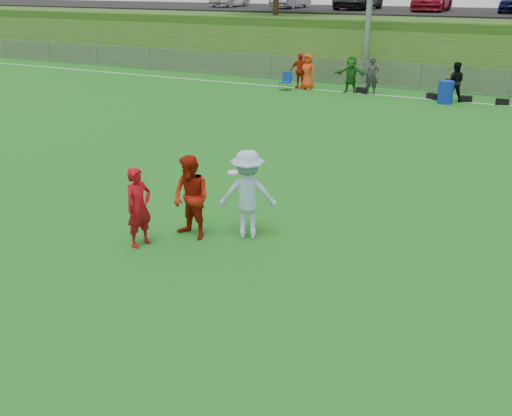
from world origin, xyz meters
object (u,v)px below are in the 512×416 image
Objects in this scene: player_red_left at (139,207)px; player_red_center at (191,198)px; player_blue at (248,195)px; recycling_bin at (446,92)px; frisbee at (234,173)px.

player_red_left is 1.06m from player_red_center.
player_blue is (1.74, 1.31, 0.12)m from player_red_left.
player_blue reaches higher than player_red_center.
player_blue is at bearing -94.73° from recycling_bin.
recycling_bin is at bearing 83.82° from frisbee.
player_red_center is 1.02m from frisbee.
player_red_center is (0.73, 0.77, 0.06)m from player_red_left.
player_blue is 6.87× the size of frisbee.
frisbee is at bearing -96.18° from recycling_bin.
frisbee is at bearing 61.67° from player_red_center.
player_blue is (1.01, 0.54, 0.06)m from player_red_center.
player_blue is at bearing -20.83° from frisbee.
player_red_center reaches higher than player_red_left.
player_red_center is at bearing -29.26° from player_red_left.
player_blue is 0.56m from frisbee.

